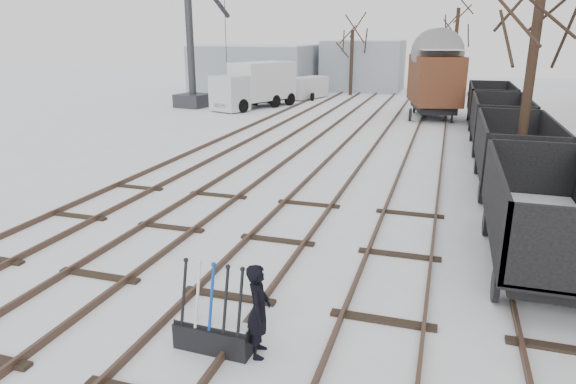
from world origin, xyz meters
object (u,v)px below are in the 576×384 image
(ground_frame, at_px, (214,334))
(freight_wagon_a, at_px, (544,231))
(crane, at_px, (193,68))
(box_van_wagon, at_px, (435,78))
(panel_van, at_px, (307,87))
(lorry, at_px, (255,85))
(worker, at_px, (259,310))

(ground_frame, xyz_separation_m, freight_wagon_a, (5.53, 4.89, 0.60))
(ground_frame, distance_m, crane, 30.32)
(box_van_wagon, height_order, panel_van, box_van_wagon)
(box_van_wagon, bearing_deg, lorry, 164.52)
(box_van_wagon, distance_m, lorry, 12.10)
(box_van_wagon, distance_m, crane, 16.46)
(worker, xyz_separation_m, crane, (-14.82, 26.65, 1.94))
(box_van_wagon, xyz_separation_m, panel_van, (-10.06, 7.25, -1.53))
(ground_frame, height_order, panel_van, panel_van)
(worker, distance_m, box_van_wagon, 26.50)
(worker, xyz_separation_m, freight_wagon_a, (4.78, 4.79, 0.10))
(lorry, bearing_deg, worker, -46.54)
(ground_frame, bearing_deg, worker, 9.85)
(worker, height_order, box_van_wagon, box_van_wagon)
(worker, bearing_deg, ground_frame, 83.86)
(panel_van, relative_size, crane, 0.41)
(lorry, relative_size, panel_van, 1.70)
(freight_wagon_a, bearing_deg, worker, -134.98)
(lorry, bearing_deg, panel_van, 95.35)
(ground_frame, relative_size, crane, 0.14)
(lorry, bearing_deg, crane, -149.36)
(ground_frame, bearing_deg, crane, 120.01)
(freight_wagon_a, relative_size, lorry, 0.79)
(lorry, relative_size, crane, 0.69)
(lorry, height_order, panel_van, lorry)
(box_van_wagon, bearing_deg, worker, -104.86)
(freight_wagon_a, bearing_deg, panel_van, 114.60)
(worker, height_order, panel_van, panel_van)
(worker, xyz_separation_m, lorry, (-10.41, 27.27, 0.81))
(worker, relative_size, box_van_wagon, 0.27)
(worker, bearing_deg, box_van_wagon, -17.26)
(freight_wagon_a, distance_m, lorry, 27.14)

